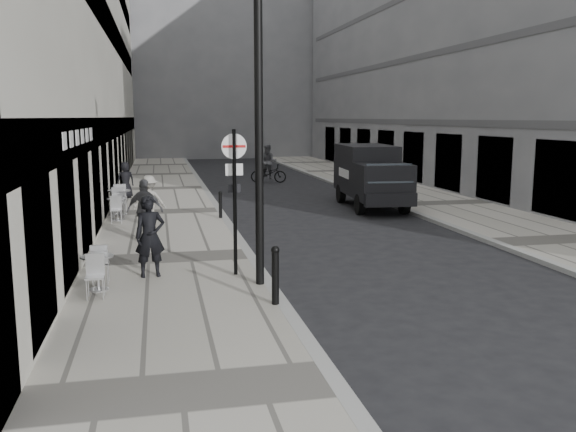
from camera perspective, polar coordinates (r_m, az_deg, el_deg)
name	(u,v)px	position (r m, az deg, el deg)	size (l,w,h in m)	color
sidewalk	(165,213)	(22.98, -11.40, 0.29)	(4.00, 60.00, 0.12)	#A39D93
far_sidewalk	(440,204)	(25.56, 14.08, 1.08)	(4.00, 60.00, 0.12)	#A39D93
building_far	(193,38)	(61.27, -8.84, 16.10)	(24.00, 16.00, 22.00)	gray
walking_man	(150,236)	(13.53, -12.79, -1.88)	(0.65, 0.43, 1.78)	black
sign_post	(234,182)	(13.24, -5.03, 3.15)	(0.55, 0.11, 3.19)	black
lamppost	(259,102)	(12.36, -2.76, 10.59)	(0.30, 0.30, 6.72)	black
bollard_near	(275,277)	(11.33, -1.19, -5.75)	(0.14, 0.14, 1.03)	black
bollard_far	(220,205)	(21.11, -6.34, 0.99)	(0.12, 0.12, 0.87)	black
panel_van	(370,173)	(24.41, 7.69, 4.02)	(2.31, 5.33, 2.45)	black
cyclist	(268,168)	(33.47, -1.85, 4.53)	(2.06, 1.21, 2.10)	black
pedestrian_a	(145,210)	(17.48, -13.22, 0.54)	(1.02, 0.43, 1.75)	#535357
pedestrian_b	(149,201)	(20.01, -12.87, 1.42)	(1.04, 0.60, 1.60)	gray
pedestrian_c	(125,180)	(27.06, -14.97, 3.28)	(0.76, 0.50, 1.56)	black
cafe_table_near	(98,270)	(12.82, -17.38, -4.81)	(0.65, 1.47, 0.84)	silver
cafe_table_mid	(117,207)	(21.26, -15.69, 0.78)	(0.68, 1.54, 0.87)	silver
cafe_table_far	(119,200)	(22.51, -15.50, 1.44)	(0.80, 1.81, 1.03)	silver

